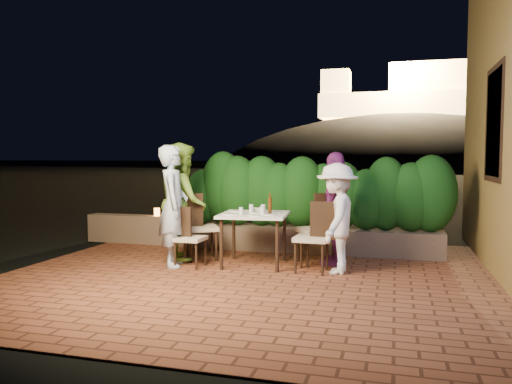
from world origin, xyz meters
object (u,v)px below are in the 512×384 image
at_px(diner_blue, 173,206).
at_px(chair_left_front, 190,237).
at_px(dining_table, 254,239).
at_px(diner_white, 337,218).
at_px(parapet_lamp, 157,212).
at_px(beer_bottle, 270,203).
at_px(diner_purple, 336,208).
at_px(chair_right_back, 316,228).
at_px(bowl, 257,209).
at_px(chair_left_back, 202,226).
at_px(diner_green, 183,201).
at_px(chair_right_front, 312,237).

bearing_deg(diner_blue, chair_left_front, -111.33).
distance_m(dining_table, diner_white, 1.27).
height_order(diner_white, parapet_lamp, diner_white).
bearing_deg(parapet_lamp, dining_table, -29.78).
height_order(beer_bottle, diner_purple, diner_purple).
bearing_deg(chair_right_back, diner_white, 95.65).
distance_m(chair_right_back, diner_blue, 2.08).
bearing_deg(parapet_lamp, bowl, -23.21).
relative_size(chair_left_front, chair_left_back, 0.84).
distance_m(diner_white, parapet_lamp, 3.66).
height_order(beer_bottle, chair_right_back, beer_bottle).
bearing_deg(beer_bottle, diner_blue, -163.50).
bearing_deg(parapet_lamp, diner_blue, -56.11).
relative_size(dining_table, diner_purple, 0.58).
bearing_deg(chair_right_back, diner_blue, -9.80).
bearing_deg(dining_table, diner_blue, -161.92).
xyz_separation_m(beer_bottle, diner_green, (-1.39, 0.11, -0.01)).
bearing_deg(bowl, dining_table, -82.33).
relative_size(beer_bottle, chair_right_front, 0.31).
distance_m(diner_blue, diner_green, 0.50).
distance_m(chair_right_back, parapet_lamp, 3.13).
xyz_separation_m(bowl, chair_left_front, (-0.80, -0.69, -0.35)).
height_order(chair_left_back, diner_purple, diner_purple).
height_order(dining_table, diner_white, diner_white).
xyz_separation_m(chair_left_front, chair_right_back, (1.68, 0.70, 0.09)).
bearing_deg(chair_left_back, chair_right_front, -42.54).
relative_size(dining_table, chair_right_back, 0.91).
bearing_deg(chair_left_front, diner_purple, 20.94).
xyz_separation_m(bowl, diner_blue, (-1.05, -0.69, 0.09)).
height_order(chair_left_front, chair_right_back, chair_right_back).
relative_size(dining_table, parapet_lamp, 6.72).
height_order(chair_left_front, diner_blue, diner_blue).
relative_size(diner_white, diner_purple, 0.91).
bearing_deg(chair_left_front, chair_right_front, 6.33).
xyz_separation_m(chair_left_front, diner_green, (-0.32, 0.50, 0.46)).
height_order(dining_table, chair_left_back, chair_left_back).
height_order(bowl, diner_green, diner_green).
distance_m(chair_right_front, diner_blue, 2.00).
xyz_separation_m(dining_table, chair_left_front, (-0.84, -0.36, 0.05)).
bearing_deg(bowl, diner_green, -170.38).
xyz_separation_m(diner_blue, diner_white, (2.29, 0.18, -0.12)).
bearing_deg(beer_bottle, dining_table, -171.51).
bearing_deg(chair_left_back, chair_right_back, -24.83).
bearing_deg(diner_purple, bowl, -79.74).
height_order(diner_blue, diner_white, diner_blue).
bearing_deg(diner_purple, parapet_lamp, -95.85).
relative_size(dining_table, diner_blue, 0.54).
bearing_deg(diner_blue, chair_right_front, -105.89).
bearing_deg(beer_bottle, chair_right_back, 26.66).
xyz_separation_m(dining_table, parapet_lamp, (-2.17, 1.24, 0.20)).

